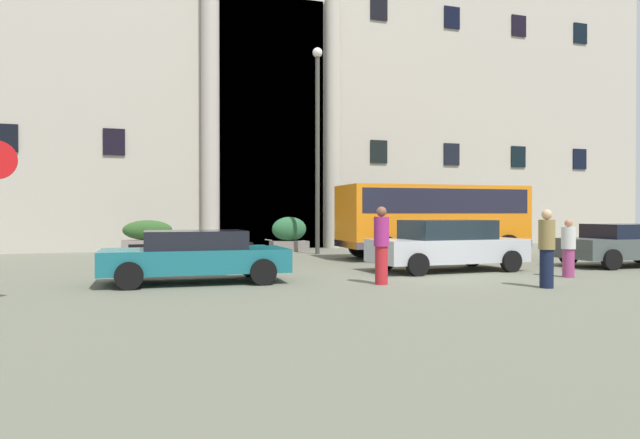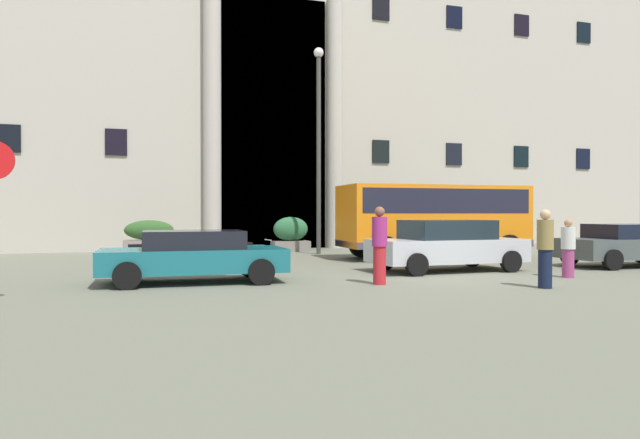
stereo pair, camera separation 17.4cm
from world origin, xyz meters
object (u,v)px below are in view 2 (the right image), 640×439
at_px(hedge_planter_east, 149,238).
at_px(pedestrian_woman_dark_dress, 568,249).
at_px(pedestrian_man_crossing, 545,248).
at_px(parked_hatchback_near, 447,245).
at_px(scooter_by_planter, 248,255).
at_px(orange_minibus, 433,215).
at_px(parked_estate_mid, 628,244).
at_px(motorcycle_far_end, 144,257).
at_px(lamppost_plaza_centre, 319,135).
at_px(pedestrian_man_red_shirt, 380,245).
at_px(parked_sedan_second, 194,255).
at_px(motorcycle_near_kerb, 445,250).
at_px(bus_stop_sign, 516,215).
at_px(hedge_planter_entrance_right, 291,235).
at_px(hedge_planter_far_west, 395,232).

relative_size(hedge_planter_east, pedestrian_woman_dark_dress, 1.30).
height_order(hedge_planter_east, pedestrian_man_crossing, pedestrian_man_crossing).
height_order(parked_hatchback_near, scooter_by_planter, parked_hatchback_near).
xyz_separation_m(orange_minibus, parked_estate_mid, (4.23, -4.82, -0.91)).
height_order(orange_minibus, motorcycle_far_end, orange_minibus).
relative_size(parked_hatchback_near, lamppost_plaza_centre, 0.53).
bearing_deg(pedestrian_man_crossing, pedestrian_man_red_shirt, 163.30).
xyz_separation_m(hedge_planter_east, lamppost_plaza_centre, (6.63, -1.30, 4.18)).
xyz_separation_m(hedge_planter_east, pedestrian_man_red_shirt, (4.92, -11.32, 0.26)).
bearing_deg(pedestrian_man_red_shirt, motorcycle_far_end, 121.07).
relative_size(hedge_planter_east, parked_estate_mid, 0.46).
distance_m(orange_minibus, parked_sedan_second, 10.49).
xyz_separation_m(motorcycle_near_kerb, pedestrian_woman_dark_dress, (0.88, -4.73, 0.30)).
xyz_separation_m(parked_estate_mid, pedestrian_man_red_shirt, (-9.33, -1.80, 0.24)).
bearing_deg(pedestrian_man_crossing, orange_minibus, 89.42).
relative_size(motorcycle_near_kerb, pedestrian_man_crossing, 1.12).
height_order(bus_stop_sign, pedestrian_man_red_shirt, bus_stop_sign).
xyz_separation_m(parked_hatchback_near, parked_estate_mid, (6.19, -0.51, -0.06)).
bearing_deg(parked_sedan_second, hedge_planter_east, 96.75).
distance_m(motorcycle_near_kerb, scooter_by_planter, 6.72).
distance_m(pedestrian_woman_dark_dress, lamppost_plaza_centre, 11.55).
bearing_deg(scooter_by_planter, motorcycle_near_kerb, -4.66).
bearing_deg(lamppost_plaza_centre, motorcycle_far_end, -140.52).
bearing_deg(pedestrian_man_crossing, hedge_planter_east, 133.83).
bearing_deg(motorcycle_far_end, parked_sedan_second, -76.10).
relative_size(parked_estate_mid, scooter_by_planter, 2.14).
bearing_deg(bus_stop_sign, lamppost_plaza_centre, 167.49).
bearing_deg(motorcycle_far_end, bus_stop_sign, 4.79).
xyz_separation_m(orange_minibus, hedge_planter_east, (-10.02, 4.70, -0.94)).
height_order(hedge_planter_entrance_right, motorcycle_far_end, hedge_planter_entrance_right).
height_order(scooter_by_planter, pedestrian_man_crossing, pedestrian_man_crossing).
relative_size(hedge_planter_east, motorcycle_near_kerb, 1.00).
xyz_separation_m(hedge_planter_east, hedge_planter_far_west, (10.85, 0.36, 0.12)).
bearing_deg(lamppost_plaza_centre, pedestrian_man_red_shirt, -99.70).
height_order(bus_stop_sign, pedestrian_woman_dark_dress, bus_stop_sign).
bearing_deg(bus_stop_sign, hedge_planter_far_west, 138.77).
xyz_separation_m(hedge_planter_east, hedge_planter_entrance_right, (5.98, 0.69, 0.06)).
bearing_deg(hedge_planter_entrance_right, hedge_planter_far_west, -3.85).
relative_size(hedge_planter_entrance_right, scooter_by_planter, 0.80).
distance_m(motorcycle_far_end, pedestrian_woman_dark_dress, 11.43).
bearing_deg(motorcycle_near_kerb, pedestrian_man_red_shirt, -150.58).
distance_m(pedestrian_man_red_shirt, lamppost_plaza_centre, 10.89).
height_order(orange_minibus, parked_hatchback_near, orange_minibus).
height_order(motorcycle_far_end, pedestrian_woman_dark_dress, pedestrian_woman_dark_dress).
relative_size(parked_hatchback_near, scooter_by_planter, 2.24).
distance_m(hedge_planter_east, motorcycle_far_end, 7.05).
height_order(parked_estate_mid, pedestrian_woman_dark_dress, pedestrian_woman_dark_dress).
xyz_separation_m(orange_minibus, hedge_planter_entrance_right, (-4.04, 5.39, -0.88)).
relative_size(bus_stop_sign, hedge_planter_east, 1.31).
xyz_separation_m(parked_hatchback_near, pedestrian_man_crossing, (0.11, -4.07, 0.14)).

